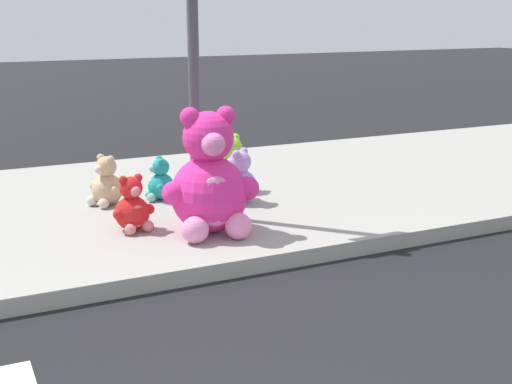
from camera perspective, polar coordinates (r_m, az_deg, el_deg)
name	(u,v)px	position (r m, az deg, el deg)	size (l,w,h in m)	color
sidewalk	(83,214)	(7.57, -14.15, -1.75)	(28.00, 4.40, 0.15)	#9E9B93
sign_pole	(193,45)	(6.77, -5.22, 12.00)	(0.56, 0.11, 3.20)	#4C4C51
plush_pink_large	(210,183)	(6.38, -3.83, 0.71)	(0.90, 0.82, 1.18)	#F22D93
plush_lavender	(239,181)	(7.43, -1.44, 0.91)	(0.42, 0.43, 0.59)	#B28CD8
plush_lime	(230,168)	(7.94, -2.19, 1.99)	(0.45, 0.47, 0.65)	#8CD133
plush_teal	(160,183)	(7.63, -7.96, 0.78)	(0.33, 0.37, 0.48)	teal
plush_tan	(106,185)	(7.51, -12.30, 0.57)	(0.39, 0.38, 0.55)	tan
plush_red	(133,208)	(6.59, -10.16, -1.34)	(0.41, 0.37, 0.54)	red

